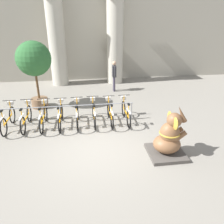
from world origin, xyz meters
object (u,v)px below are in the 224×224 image
Objects in this scene: bicycle_2 at (43,117)px; person_pedestrian at (114,73)px; bicycle_0 at (8,119)px; bicycle_7 at (126,112)px; bicycle_1 at (26,117)px; potted_tree at (34,62)px; bicycle_4 at (77,115)px; elephant_statue at (169,139)px; bicycle_6 at (110,113)px; bicycle_5 at (94,114)px; bicycle_3 at (61,116)px.

person_pedestrian is (3.31, 3.94, 0.62)m from bicycle_2.
bicycle_7 is at bearing 0.29° from bicycle_0.
potted_tree is (0.16, 2.03, 1.71)m from bicycle_1.
bicycle_1 is 1.93m from bicycle_4.
bicycle_2 and bicycle_4 have the same top height.
bicycle_0 and bicycle_2 have the same top height.
bicycle_1 is 1.04× the size of person_pedestrian.
bicycle_2 is at bearing -130.02° from person_pedestrian.
bicycle_2 is 1.07× the size of elephant_statue.
bicycle_6 is at bearing -0.57° from bicycle_1.
elephant_statue reaches higher than bicycle_5.
bicycle_3 is (0.64, -0.00, 0.00)m from bicycle_2.
bicycle_3 and bicycle_5 have the same top height.
bicycle_0 is 1.00× the size of bicycle_2.
bicycle_6 is at bearing 0.04° from bicycle_3.
person_pedestrian reaches higher than bicycle_1.
bicycle_2 is 1.00× the size of bicycle_4.
bicycle_4 is 1.00× the size of bicycle_7.
bicycle_0 is 1.00× the size of bicycle_6.
person_pedestrian is (4.60, 3.95, 0.62)m from bicycle_0.
potted_tree is (-3.80, -1.89, 1.10)m from person_pedestrian.
person_pedestrian is at bearing 96.55° from elephant_statue.
elephant_statue is at bearing -41.82° from bicycle_4.
bicycle_0 is 1.04× the size of person_pedestrian.
person_pedestrian reaches higher than bicycle_3.
person_pedestrian is at bearing 79.41° from bicycle_6.
potted_tree is at bearing 146.05° from bicycle_6.
bicycle_3 is 4.20m from elephant_statue.
elephant_statue is (5.33, -2.44, 0.16)m from bicycle_0.
bicycle_4 is at bearing -117.27° from person_pedestrian.
bicycle_7 is at bearing 0.26° from bicycle_2.
elephant_statue is 6.58m from potted_tree.
elephant_statue is at bearing -58.98° from bicycle_6.
elephant_statue is (4.69, -2.48, 0.16)m from bicycle_1.
bicycle_5 is at bearing 130.31° from elephant_statue.
bicycle_2 is at bearing 0.36° from bicycle_0.
elephant_statue is at bearing -35.73° from bicycle_3.
bicycle_2 and bicycle_6 have the same top height.
bicycle_6 and bicycle_7 have the same top height.
bicycle_4 is at bearing -177.71° from bicycle_5.
bicycle_6 is at bearing 0.07° from bicycle_0.
bicycle_1 is 1.00× the size of bicycle_2.
bicycle_7 is (3.22, 0.01, 0.00)m from bicycle_2.
bicycle_5 is 1.07× the size of elephant_statue.
potted_tree reaches higher than bicycle_6.
person_pedestrian is (0.74, 3.95, 0.62)m from bicycle_6.
bicycle_2 and bicycle_5 have the same top height.
elephant_statue reaches higher than bicycle_4.
bicycle_6 is at bearing -4.06° from bicycle_5.
bicycle_7 is at bearing -0.05° from bicycle_4.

